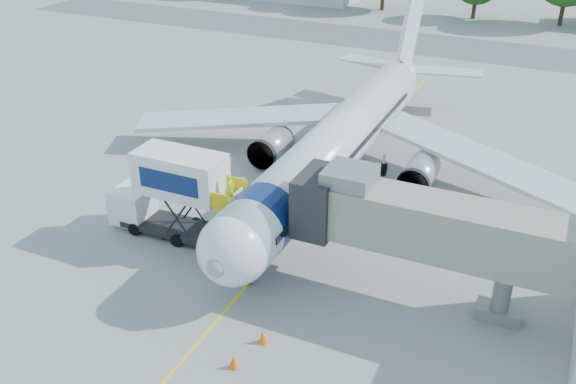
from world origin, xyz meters
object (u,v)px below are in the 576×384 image
at_px(aircraft, 341,140).
at_px(jet_bridge, 416,223).
at_px(catering_hiloader, 173,194).
at_px(ground_tug, 231,350).

relative_size(aircraft, jet_bridge, 2.71).
height_order(jet_bridge, catering_hiloader, jet_bridge).
distance_m(jet_bridge, catering_hiloader, 14.35).
bearing_deg(aircraft, catering_hiloader, -119.40).
bearing_deg(ground_tug, aircraft, 111.24).
height_order(jet_bridge, ground_tug, jet_bridge).
distance_m(aircraft, jet_bridge, 13.77).
height_order(catering_hiloader, ground_tug, catering_hiloader).
xyz_separation_m(jet_bridge, catering_hiloader, (-14.26, -0.00, -1.58)).
distance_m(jet_bridge, ground_tug, 10.72).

